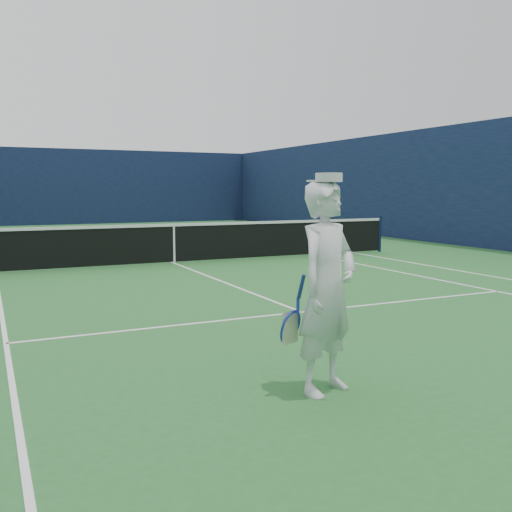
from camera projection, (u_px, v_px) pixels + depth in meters
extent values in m
plane|color=#26652B|center=(174.00, 263.00, 14.38)|extent=(80.00, 80.00, 0.00)
cube|color=white|center=(93.00, 232.00, 25.03)|extent=(11.03, 0.06, 0.01)
cube|color=white|center=(354.00, 253.00, 16.72)|extent=(0.06, 23.83, 0.01)
cube|color=white|center=(314.00, 255.00, 16.14)|extent=(0.06, 23.77, 0.01)
cube|color=white|center=(120.00, 242.00, 20.12)|extent=(8.23, 0.06, 0.01)
cube|color=white|center=(301.00, 312.00, 8.64)|extent=(8.23, 0.06, 0.01)
cube|color=white|center=(174.00, 263.00, 14.38)|extent=(0.06, 12.80, 0.01)
cube|color=white|center=(93.00, 232.00, 24.90)|extent=(0.06, 0.30, 0.01)
cube|color=#0F1938|center=(72.00, 187.00, 30.28)|extent=(20.12, 0.12, 4.00)
cube|color=#101B3D|center=(471.00, 185.00, 18.42)|extent=(0.12, 36.12, 4.00)
cylinder|color=#141E4C|center=(380.00, 234.00, 17.05)|extent=(0.09, 0.09, 1.07)
cube|color=black|center=(174.00, 244.00, 14.32)|extent=(12.79, 0.02, 0.92)
cube|color=white|center=(174.00, 225.00, 14.27)|extent=(12.79, 0.04, 0.07)
cube|color=white|center=(174.00, 245.00, 14.33)|extent=(0.05, 0.03, 0.94)
imported|color=white|center=(327.00, 288.00, 5.16)|extent=(0.83, 0.70, 1.94)
cylinder|color=white|center=(329.00, 177.00, 5.04)|extent=(0.24, 0.24, 0.08)
cube|color=white|center=(317.00, 181.00, 5.13)|extent=(0.20, 0.16, 0.02)
cylinder|color=navy|center=(301.00, 287.00, 5.00)|extent=(0.07, 0.10, 0.22)
cube|color=#1E34A7|center=(298.00, 306.00, 5.07)|extent=(0.03, 0.03, 0.14)
torus|color=#1E34A7|center=(290.00, 327.00, 5.12)|extent=(0.31, 0.20, 0.29)
cube|color=beige|center=(290.00, 327.00, 5.12)|extent=(0.21, 0.09, 0.30)
sphere|color=#C3D217|center=(335.00, 273.00, 5.40)|extent=(0.07, 0.07, 0.07)
sphere|color=#C3D217|center=(336.00, 269.00, 5.44)|extent=(0.07, 0.07, 0.07)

